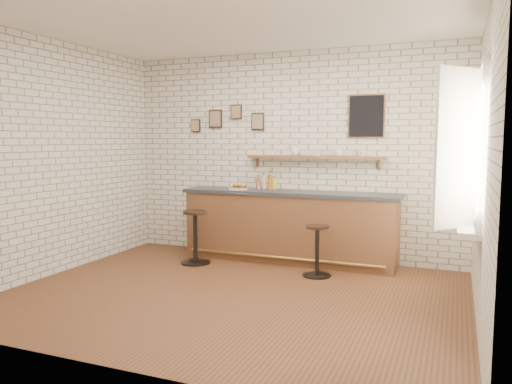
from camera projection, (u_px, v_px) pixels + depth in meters
ground at (234, 294)px, 5.60m from camera, size 5.00×5.00×0.00m
bar_counter at (289, 226)px, 7.08m from camera, size 3.10×0.65×1.01m
sandwich_plate at (239, 189)px, 7.27m from camera, size 0.28×0.28×0.01m
ciabatta_sandwich at (239, 186)px, 7.26m from camera, size 0.24×0.16×0.08m
potato_chips at (237, 188)px, 7.27m from camera, size 0.24×0.17×0.00m
bitters_bottle_brown at (258, 183)px, 7.40m from camera, size 0.06×0.06×0.20m
bitters_bottle_white at (264, 183)px, 7.37m from camera, size 0.06×0.06×0.22m
bitters_bottle_amber at (270, 181)px, 7.33m from camera, size 0.07×0.07×0.27m
condiment_bottle_yellow at (275, 184)px, 7.30m from camera, size 0.06×0.06×0.18m
bar_stool_left at (195, 235)px, 6.98m from camera, size 0.41×0.41×0.75m
bar_stool_right at (317, 249)px, 6.32m from camera, size 0.38×0.38×0.65m
wall_shelf at (315, 158)px, 7.05m from camera, size 2.00×0.18×0.18m
shelf_cup_a at (295, 152)px, 7.15m from camera, size 0.18×0.18×0.11m
shelf_cup_b at (318, 153)px, 7.03m from camera, size 0.12×0.12×0.08m
shelf_cup_c at (338, 153)px, 6.92m from camera, size 0.16×0.16×0.09m
shelf_cup_d at (362, 154)px, 6.79m from camera, size 0.10×0.10×0.08m
back_wall_decor at (305, 118)px, 7.13m from camera, size 2.96×0.02×0.56m
window_sill at (468, 225)px, 4.89m from camera, size 0.20×1.35×0.06m
casement_window at (467, 148)px, 4.83m from camera, size 0.40×1.30×1.56m
book_lower at (466, 221)px, 4.85m from camera, size 0.22×0.25×0.02m
book_upper at (466, 219)px, 4.88m from camera, size 0.26×0.28×0.02m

